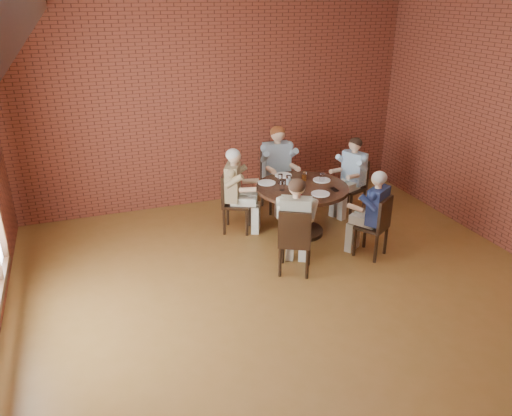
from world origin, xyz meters
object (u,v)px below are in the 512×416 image
object	(u,v)px
diner_a	(351,177)
diner_e	(373,214)
diner_c	(237,191)
smartphone	(334,189)
diner_d	(296,226)
chair_b	(276,177)
diner_b	(278,169)
chair_d	(295,239)
chair_e	(377,224)
chair_a	(354,184)
chair_c	(232,200)
dining_table	(302,200)

from	to	relation	value
diner_a	diner_e	bearing A→B (deg)	-38.98
diner_c	smartphone	xyz separation A→B (m)	(1.24, -0.70, 0.12)
diner_d	diner_a	bearing A→B (deg)	-110.13
chair_b	diner_b	world-z (taller)	diner_b
chair_d	diner_e	world-z (taller)	diner_e
diner_a	chair_b	bearing A→B (deg)	-143.27
chair_b	diner_b	distance (m)	0.20
diner_d	diner_e	bearing A→B (deg)	-149.16
chair_d	chair_e	xyz separation A→B (m)	(1.22, 0.05, -0.02)
chair_a	chair_b	bearing A→B (deg)	-140.55
diner_a	diner_e	size ratio (longest dim) A/B	1.03
diner_a	chair_e	distance (m)	1.46
chair_e	chair_c	bearing A→B (deg)	-75.27
diner_b	diner_c	bearing A→B (deg)	-147.70
diner_b	chair_d	size ratio (longest dim) A/B	1.53
chair_a	diner_e	bearing A→B (deg)	-41.28
chair_c	smartphone	xyz separation A→B (m)	(1.31, -0.73, 0.26)
dining_table	chair_c	xyz separation A→B (m)	(-0.94, 0.45, -0.03)
chair_b	diner_c	distance (m)	1.09
diner_b	diner_c	size ratio (longest dim) A/B	1.09
dining_table	diner_e	bearing A→B (deg)	-57.35
chair_c	diner_c	xyz separation A→B (m)	(0.07, -0.03, 0.14)
chair_c	chair_b	bearing A→B (deg)	-32.06
dining_table	diner_d	distance (m)	1.13
smartphone	diner_a	bearing A→B (deg)	45.41
chair_d	diner_e	bearing A→B (deg)	-145.91
dining_table	diner_e	distance (m)	1.12
chair_d	diner_e	distance (m)	1.19
dining_table	diner_c	bearing A→B (deg)	154.25
dining_table	smartphone	xyz separation A→B (m)	(0.37, -0.28, 0.23)
chair_d	diner_d	size ratio (longest dim) A/B	0.71
diner_a	chair_c	xyz separation A→B (m)	(-1.98, 0.06, -0.13)
chair_c	diner_a	bearing A→B (deg)	-65.90
chair_e	diner_a	bearing A→B (deg)	-138.77
diner_d	diner_e	distance (m)	1.15
diner_c	chair_d	xyz separation A→B (m)	(0.29, -1.47, -0.14)
chair_a	chair_c	distance (m)	2.05
diner_b	diner_c	distance (m)	1.04
diner_d	smartphone	bearing A→B (deg)	-113.56
chair_d	chair_a	bearing A→B (deg)	-110.10
chair_c	diner_e	distance (m)	2.08
chair_b	diner_e	distance (m)	2.08
chair_a	smartphone	xyz separation A→B (m)	(-0.75, -0.70, 0.26)
diner_a	dining_table	bearing A→B (deg)	-90.00
chair_a	diner_b	bearing A→B (deg)	-136.72
diner_a	diner_b	size ratio (longest dim) A/B	0.90
diner_b	diner_e	world-z (taller)	diner_b
chair_c	chair_e	size ratio (longest dim) A/B	1.04
chair_e	chair_d	bearing A→B (deg)	-30.41
chair_d	chair_c	bearing A→B (deg)	-47.62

